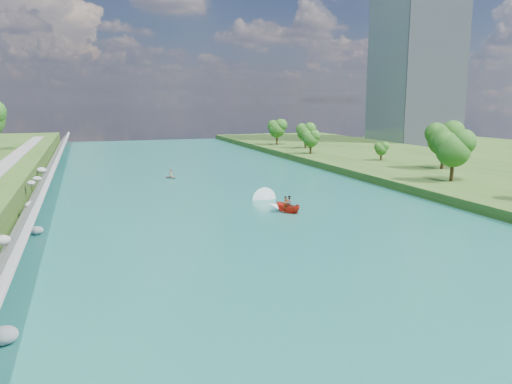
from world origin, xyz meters
name	(u,v)px	position (x,y,z in m)	size (l,w,h in m)	color
ground	(294,246)	(0.00, 0.00, 0.00)	(260.00, 260.00, 0.00)	#2D5119
river_water	(237,206)	(0.00, 20.00, 0.05)	(55.00, 240.00, 0.10)	#1B6759
riprap_bank	(31,208)	(-25.85, 19.06, 1.80)	(4.01, 236.00, 4.05)	slate
office_tower	(416,51)	(82.50, 95.00, 30.00)	(22.00, 22.00, 60.00)	gray
trees_east	(433,149)	(38.76, 28.73, 5.90)	(17.34, 138.57, 10.62)	#234E14
motorboat	(282,205)	(5.03, 15.80, 0.73)	(3.60, 18.76, 2.24)	red
raft	(171,176)	(-4.54, 47.69, 0.47)	(2.95, 3.32, 1.66)	gray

